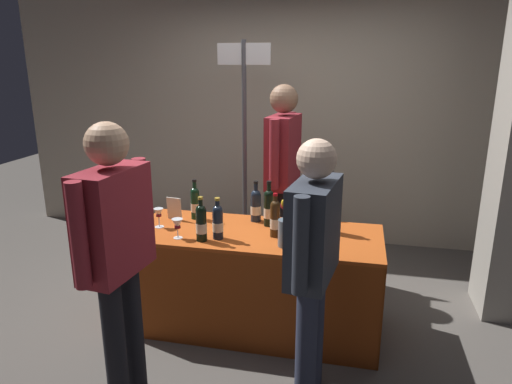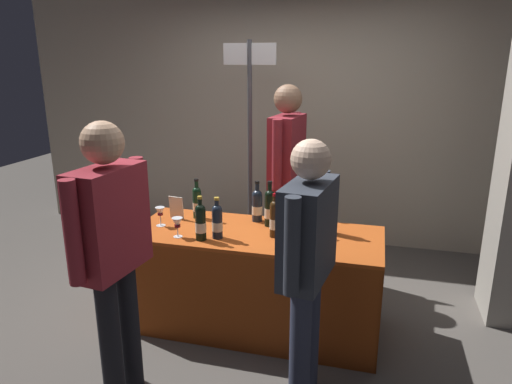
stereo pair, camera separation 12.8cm
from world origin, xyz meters
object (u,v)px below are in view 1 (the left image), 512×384
(display_bottle_0, at_px, (195,202))
(booth_signpost, at_px, (244,129))
(tasting_table, at_px, (256,261))
(wine_glass_near_vendor, at_px, (177,225))
(wine_glass_mid, at_px, (159,214))
(taster_foreground_right, at_px, (313,250))
(featured_wine_bottle, at_px, (269,207))
(vendor_presenter, at_px, (283,165))
(flower_vase, at_px, (286,231))

(display_bottle_0, distance_m, booth_signpost, 1.10)
(tasting_table, distance_m, booth_signpost, 1.48)
(wine_glass_near_vendor, xyz_separation_m, wine_glass_mid, (-0.22, 0.17, 0.01))
(taster_foreground_right, xyz_separation_m, booth_signpost, (-0.85, 1.86, 0.37))
(wine_glass_mid, bearing_deg, taster_foreground_right, -27.28)
(featured_wine_bottle, xyz_separation_m, booth_signpost, (-0.44, 1.04, 0.41))
(vendor_presenter, relative_size, taster_foreground_right, 1.13)
(tasting_table, xyz_separation_m, wine_glass_mid, (-0.72, -0.05, 0.33))
(featured_wine_bottle, bearing_deg, flower_vase, -62.61)
(display_bottle_0, xyz_separation_m, vendor_presenter, (0.58, 0.64, 0.18))
(wine_glass_mid, distance_m, taster_foreground_right, 1.34)
(display_bottle_0, bearing_deg, taster_foreground_right, -40.67)
(tasting_table, relative_size, wine_glass_near_vendor, 12.75)
(wine_glass_mid, xyz_separation_m, vendor_presenter, (0.77, 0.88, 0.21))
(wine_glass_near_vendor, height_order, booth_signpost, booth_signpost)
(wine_glass_near_vendor, bearing_deg, flower_vase, 1.76)
(flower_vase, xyz_separation_m, taster_foreground_right, (0.22, -0.46, 0.07))
(wine_glass_near_vendor, distance_m, flower_vase, 0.75)
(taster_foreground_right, distance_m, booth_signpost, 2.08)
(featured_wine_bottle, xyz_separation_m, wine_glass_near_vendor, (-0.57, -0.38, -0.05))
(featured_wine_bottle, relative_size, flower_vase, 0.86)
(wine_glass_near_vendor, xyz_separation_m, flower_vase, (0.75, 0.02, 0.01))
(vendor_presenter, bearing_deg, booth_signpost, -123.93)
(display_bottle_0, relative_size, booth_signpost, 0.15)
(display_bottle_0, height_order, vendor_presenter, vendor_presenter)
(flower_vase, bearing_deg, taster_foreground_right, -64.45)
(wine_glass_mid, distance_m, vendor_presenter, 1.19)
(wine_glass_near_vendor, height_order, wine_glass_mid, wine_glass_mid)
(taster_foreground_right, bearing_deg, featured_wine_bottle, 33.97)
(featured_wine_bottle, distance_m, wine_glass_near_vendor, 0.68)
(taster_foreground_right, bearing_deg, vendor_presenter, 23.14)
(tasting_table, bearing_deg, taster_foreground_right, -54.74)
(tasting_table, relative_size, booth_signpost, 0.84)
(wine_glass_mid, relative_size, flower_vase, 0.36)
(flower_vase, distance_m, booth_signpost, 1.60)
(vendor_presenter, distance_m, booth_signpost, 0.62)
(wine_glass_near_vendor, relative_size, wine_glass_mid, 0.97)
(booth_signpost, bearing_deg, taster_foreground_right, -65.50)
(booth_signpost, bearing_deg, featured_wine_bottle, -67.01)
(featured_wine_bottle, bearing_deg, tasting_table, -111.33)
(flower_vase, height_order, booth_signpost, booth_signpost)
(vendor_presenter, bearing_deg, featured_wine_bottle, 6.91)
(wine_glass_near_vendor, bearing_deg, taster_foreground_right, -24.27)
(wine_glass_mid, height_order, taster_foreground_right, taster_foreground_right)
(display_bottle_0, relative_size, taster_foreground_right, 0.20)
(tasting_table, bearing_deg, vendor_presenter, 86.33)
(vendor_presenter, bearing_deg, wine_glass_mid, -35.03)
(tasting_table, height_order, flower_vase, flower_vase)
(display_bottle_0, bearing_deg, wine_glass_mid, -129.40)
(wine_glass_near_vendor, bearing_deg, booth_signpost, 84.96)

